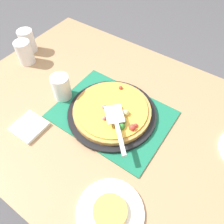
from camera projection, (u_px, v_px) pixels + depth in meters
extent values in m
plane|color=#4C4C51|center=(112.00, 179.00, 1.54)|extent=(8.00, 8.00, 0.00)
cube|color=#9E7A56|center=(112.00, 117.00, 0.96)|extent=(1.40, 1.00, 0.03)
cube|color=#9E7A56|center=(77.00, 71.00, 1.71)|extent=(0.07, 0.07, 0.72)
cube|color=#196B4C|center=(112.00, 114.00, 0.95)|extent=(0.48, 0.36, 0.01)
cylinder|color=black|center=(112.00, 113.00, 0.94)|extent=(0.38, 0.38, 0.01)
cylinder|color=#B78442|center=(112.00, 111.00, 0.93)|extent=(0.33, 0.33, 0.02)
cylinder|color=gold|center=(112.00, 109.00, 0.92)|extent=(0.30, 0.30, 0.01)
sphere|color=#338433|center=(123.00, 121.00, 0.87)|extent=(0.02, 0.02, 0.02)
sphere|color=#338433|center=(121.00, 126.00, 0.85)|extent=(0.03, 0.03, 0.03)
sphere|color=red|center=(132.00, 128.00, 0.85)|extent=(0.03, 0.03, 0.03)
sphere|color=red|center=(121.00, 88.00, 0.98)|extent=(0.02, 0.02, 0.02)
sphere|color=red|center=(136.00, 126.00, 0.85)|extent=(0.02, 0.02, 0.02)
sphere|color=#B76675|center=(104.00, 107.00, 0.91)|extent=(0.02, 0.02, 0.02)
sphere|color=#E5CC7F|center=(120.00, 107.00, 0.91)|extent=(0.02, 0.02, 0.02)
sphere|color=#E5CC7F|center=(126.00, 113.00, 0.89)|extent=(0.03, 0.03, 0.03)
sphere|color=#B76675|center=(104.00, 118.00, 0.88)|extent=(0.02, 0.02, 0.02)
cylinder|color=white|center=(110.00, 212.00, 0.70)|extent=(0.22, 0.22, 0.01)
cylinder|color=#EAB747|center=(110.00, 211.00, 0.69)|extent=(0.11, 0.11, 0.02)
cylinder|color=white|center=(27.00, 41.00, 1.18)|extent=(0.08, 0.08, 0.12)
cylinder|color=white|center=(61.00, 88.00, 0.97)|extent=(0.08, 0.08, 0.12)
cylinder|color=white|center=(25.00, 52.00, 1.12)|extent=(0.08, 0.08, 0.12)
cube|color=silver|center=(114.00, 114.00, 0.87)|extent=(0.11, 0.11, 0.00)
cube|color=#B2B2B7|center=(120.00, 139.00, 0.80)|extent=(0.11, 0.11, 0.01)
cube|color=white|center=(29.00, 127.00, 0.90)|extent=(0.12, 0.12, 0.02)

